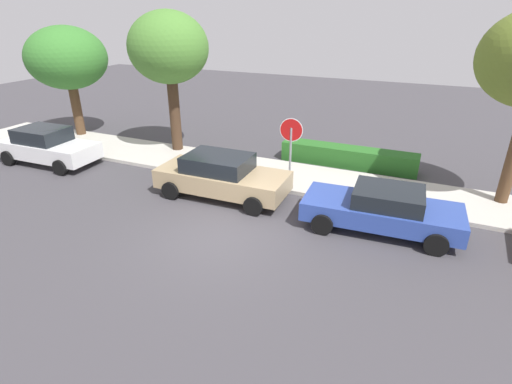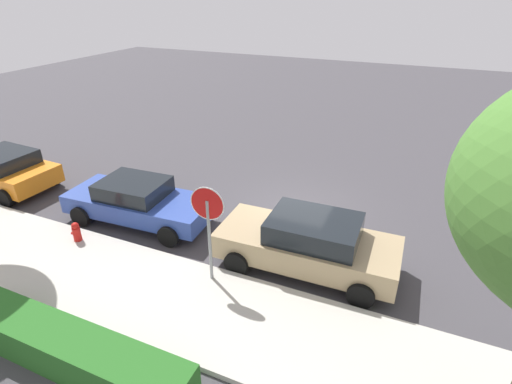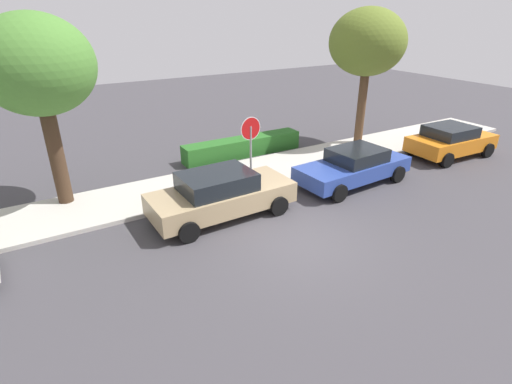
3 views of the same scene
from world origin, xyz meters
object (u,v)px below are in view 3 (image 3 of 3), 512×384
Objects in this scene: parked_car_blue at (354,166)px; fire_hydrant at (337,157)px; parked_car_tan at (221,194)px; street_tree_near_corner at (367,43)px; parked_car_orange at (451,140)px; stop_sign at (251,139)px; street_tree_mid_block at (37,67)px.

parked_car_blue is 1.98m from fire_hydrant.
parked_car_tan is 10.24m from street_tree_near_corner.
parked_car_blue is 6.25m from street_tree_near_corner.
parked_car_orange is 5.66× the size of fire_hydrant.
parked_car_blue is 1.15× the size of parked_car_orange.
stop_sign is at bearing -178.88° from fire_hydrant.
fire_hydrant is (10.45, -1.77, -4.16)m from street_tree_mid_block.
street_tree_near_corner is 1.02× the size of street_tree_mid_block.
street_tree_near_corner is (6.93, 1.66, 2.86)m from stop_sign.
parked_car_orange is at bearing 0.79° from parked_car_blue.
street_tree_mid_block reaches higher than parked_car_blue.
stop_sign is 9.60m from parked_car_orange.
street_tree_mid_block is (-9.66, 3.55, 3.83)m from parked_car_blue.
fire_hydrant is (0.80, 1.78, -0.33)m from parked_car_blue.
street_tree_near_corner is 13.08m from street_tree_mid_block.
parked_car_tan is 0.76× the size of street_tree_mid_block.
street_tree_near_corner is at bearing 44.43° from parked_car_blue.
parked_car_tan is 1.00× the size of parked_car_blue.
parked_car_blue is 0.76× the size of street_tree_mid_block.
street_tree_mid_block reaches higher than fire_hydrant.
parked_car_orange is at bearing -12.56° from street_tree_mid_block.
street_tree_near_corner is 5.31m from fire_hydrant.
fire_hydrant is at bearing 161.58° from parked_car_orange.
fire_hydrant is at bearing 14.32° from parked_car_tan.
stop_sign is 3.71× the size of fire_hydrant.
stop_sign is 0.57× the size of parked_car_blue.
stop_sign is at bearing -16.74° from street_tree_mid_block.
parked_car_orange is 5.39m from fire_hydrant.
parked_car_tan is at bearing 179.52° from parked_car_orange.
parked_car_tan reaches higher than parked_car_orange.
parked_car_tan reaches higher than parked_car_blue.
street_tree_near_corner is 8.67× the size of fire_hydrant.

